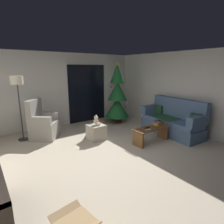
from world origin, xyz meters
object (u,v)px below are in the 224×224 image
teddy_bear_cream (96,121)px  teddy_bear_chestnut_by_tree (102,124)px  floor_lamp (17,87)px  book_stack (159,123)px  christmas_tree (117,96)px  remote_silver (148,130)px  coffee_table (151,133)px  ottoman (96,132)px  cell_phone (159,121)px  armchair (43,125)px  remote_black (148,128)px  couch (173,121)px

teddy_bear_cream → teddy_bear_chestnut_by_tree: bearing=49.7°
floor_lamp → teddy_bear_chestnut_by_tree: (2.42, -0.34, -1.38)m
book_stack → christmas_tree: christmas_tree is taller
teddy_bear_cream → remote_silver: bearing=-52.9°
coffee_table → ottoman: size_ratio=2.50×
floor_lamp → teddy_bear_cream: bearing=-35.5°
coffee_table → cell_phone: size_ratio=7.64×
teddy_bear_cream → book_stack: bearing=-35.7°
remote_silver → armchair: (-2.05, 2.17, -0.03)m
christmas_tree → teddy_bear_cream: size_ratio=7.75×
remote_black → floor_lamp: floor_lamp is taller
teddy_bear_cream → christmas_tree: bearing=33.6°
ottoman → teddy_bear_cream: teddy_bear_cream is taller
cell_phone → teddy_bear_cream: teddy_bear_cream is taller
remote_black → teddy_bear_cream: teddy_bear_cream is taller
book_stack → teddy_bear_chestnut_by_tree: book_stack is taller
coffee_table → remote_silver: (-0.23, -0.09, 0.15)m
christmas_tree → couch: bearing=-72.8°
remote_black → christmas_tree: christmas_tree is taller
teddy_bear_cream → coffee_table: bearing=-44.0°
remote_black → remote_silver: 0.17m
floor_lamp → teddy_bear_cream: 2.28m
coffee_table → christmas_tree: christmas_tree is taller
coffee_table → teddy_bear_chestnut_by_tree: 1.96m
remote_black → couch: bearing=-84.3°
couch → christmas_tree: (-0.62, 1.99, 0.57)m
floor_lamp → teddy_bear_chestnut_by_tree: floor_lamp is taller
couch → armchair: bearing=149.2°
ottoman → teddy_bear_chestnut_by_tree: size_ratio=1.54×
remote_black → cell_phone: bearing=-87.1°
coffee_table → christmas_tree: 2.24m
couch → cell_phone: couch is taller
cell_phone → remote_black: bearing=-153.0°
remote_black → remote_silver: size_ratio=1.00×
couch → ottoman: bearing=155.7°
remote_silver → ottoman: size_ratio=0.35×
floor_lamp → remote_black: bearing=-39.8°
remote_black → armchair: armchair is taller
book_stack → armchair: 3.32m
coffee_table → remote_black: bearing=162.6°
remote_silver → ottoman: 1.46m
remote_black → floor_lamp: bearing=53.5°
coffee_table → teddy_bear_chestnut_by_tree: size_ratio=3.86×
christmas_tree → book_stack: bearing=-93.1°
floor_lamp → christmas_tree: bearing=-3.2°
remote_black → book_stack: book_stack is taller
teddy_bear_cream → teddy_bear_chestnut_by_tree: 1.21m
ottoman → remote_silver: bearing=-52.9°
remote_silver → armchair: size_ratio=0.14×
armchair → teddy_bear_cream: size_ratio=3.96×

